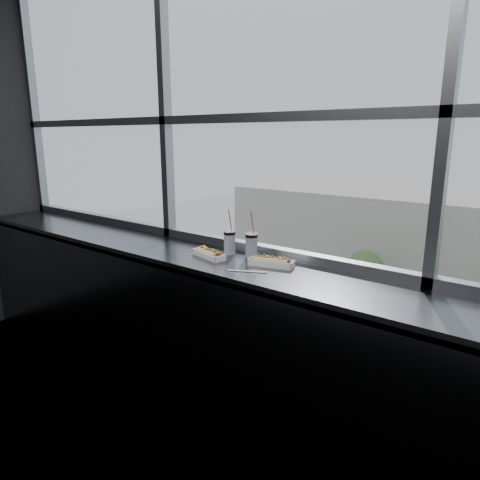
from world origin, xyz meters
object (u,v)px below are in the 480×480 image
Objects in this scene: hotdog_tray_left at (209,253)px; soda_cup_right at (251,244)px; loose_straw at (247,271)px; soda_cup_left at (230,241)px; hotdog_tray_right at (271,262)px; car_near_b at (356,380)px; car_far_a at (316,304)px; tree_left at (365,269)px; wrapper at (202,252)px; car_near_a at (239,338)px; pedestrian_a at (390,303)px.

soda_cup_right is (0.22, 0.17, 0.07)m from hotdog_tray_left.
soda_cup_left is at bearing 117.81° from loose_straw.
car_near_b is (-5.57, 16.21, -10.91)m from hotdog_tray_right.
soda_cup_right is at bearing -150.71° from car_far_a.
car_far_a is 1.24× the size of tree_left.
wrapper is at bearing -163.67° from car_near_b.
wrapper is 0.02× the size of car_near_a.
wrapper is at bearing -151.45° from car_far_a.
hotdog_tray_left reaches higher than tree_left.
loose_straw is 0.04× the size of car_near_a.
soda_cup_right reaches higher than pedestrian_a.
tree_left is at bearing 109.02° from soda_cup_left.
hotdog_tray_right is at bearing -20.25° from soda_cup_right.
loose_straw is 23.53m from car_near_a.
soda_cup_left is 0.07× the size of tree_left.
wrapper reaches higher than tree_left.
soda_cup_right is 0.06× the size of car_far_a.
tree_left is (-10.08, 28.21, -9.11)m from hotdog_tray_right.
hotdog_tray_right is 0.07× the size of tree_left.
soda_cup_right reaches higher than tree_left.
soda_cup_right is at bearing -140.79° from car_near_a.
hotdog_tray_left is at bearing 177.34° from hotdog_tray_right.
tree_left is at bearing 19.70° from car_near_b.
soda_cup_right is at bearing 144.85° from hotdog_tray_right.
wrapper is 29.06m from car_far_a.
car_far_a is 5.40m from pedestrian_a.
hotdog_tray_left is 0.05× the size of car_far_a.
soda_cup_left reaches higher than loose_straw.
wrapper is 0.06× the size of pedestrian_a.
soda_cup_left is 0.42m from loose_straw.
wrapper reaches higher than car_near_b.
hotdog_tray_left is 0.15× the size of pedestrian_a.
hotdog_tray_left is 29.13m from car_far_a.
pedestrian_a is at bearing 105.47° from soda_cup_right.
wrapper reaches higher than pedestrian_a.
loose_straw is (0.33, -0.25, -0.09)m from soda_cup_left.
car_near_b is at bearing -137.97° from car_far_a.
hotdog_tray_right is at bearing 51.04° from loose_straw.
car_far_a is at bearing 101.46° from hotdog_tray_right.
hotdog_tray_left reaches higher than wrapper.
loose_straw is (0.39, -0.10, -0.02)m from hotdog_tray_left.
soda_cup_left is at bearing -74.87° from pedestrian_a.
hotdog_tray_left is 0.04× the size of car_near_b.
loose_straw is 0.03× the size of car_near_b.
hotdog_tray_left is at bearing -71.17° from tree_left.
car_near_b is (-5.05, 16.27, -10.90)m from wrapper.
wrapper is 0.02× the size of car_near_b.
hotdog_tray_left reaches higher than loose_straw.
hotdog_tray_left is 0.90× the size of soda_cup_right.
wrapper reaches higher than car_near_a.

